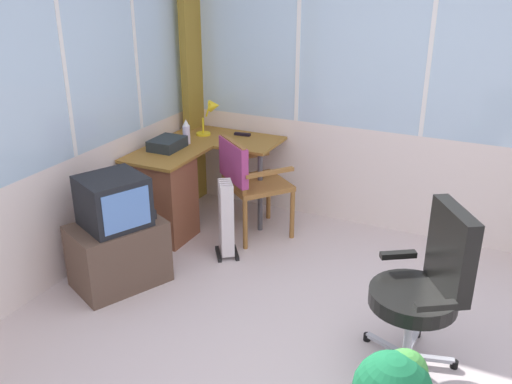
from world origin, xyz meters
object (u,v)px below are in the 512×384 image
object	(u,v)px
desk	(168,192)
tv_remote	(242,134)
spray_bottle	(186,132)
paper_tray	(167,144)
wooden_armchair	(245,175)
office_chair	(429,281)
space_heater	(226,217)
tv_on_stand	(117,237)
desk_lamp	(212,112)

from	to	relation	value
desk	tv_remote	size ratio (longest dim) A/B	7.92
spray_bottle	paper_tray	xyz separation A→B (m)	(-0.19, 0.07, -0.06)
desk	paper_tray	world-z (taller)	paper_tray
desk	wooden_armchair	distance (m)	0.67
spray_bottle	paper_tray	bearing A→B (deg)	160.14
office_chair	spray_bottle	bearing A→B (deg)	64.36
desk	space_heater	world-z (taller)	desk
paper_tray	wooden_armchair	size ratio (longest dim) A/B	0.35
spray_bottle	tv_on_stand	xyz separation A→B (m)	(-1.15, -0.12, -0.46)
wooden_armchair	spray_bottle	bearing A→B (deg)	83.56
wooden_armchair	space_heater	world-z (taller)	wooden_armchair
tv_remote	desk_lamp	bearing A→B (deg)	96.16
spray_bottle	office_chair	xyz separation A→B (m)	(-1.09, -2.27, -0.28)
paper_tray	office_chair	size ratio (longest dim) A/B	0.30
desk_lamp	tv_remote	size ratio (longest dim) A/B	2.12
desk	tv_on_stand	size ratio (longest dim) A/B	1.42
tv_remote	tv_on_stand	world-z (taller)	tv_on_stand
office_chair	wooden_armchair	bearing A→B (deg)	58.57
desk_lamp	space_heater	world-z (taller)	desk_lamp
spray_bottle	space_heater	distance (m)	0.90
office_chair	space_heater	xyz separation A→B (m)	(0.66, 1.66, -0.23)
desk	tv_on_stand	bearing A→B (deg)	-171.78
wooden_armchair	office_chair	world-z (taller)	office_chair
tv_on_stand	spray_bottle	bearing A→B (deg)	5.87
tv_on_stand	space_heater	xyz separation A→B (m)	(0.72, -0.49, -0.05)
desk_lamp	office_chair	world-z (taller)	desk_lamp
paper_tray	space_heater	size ratio (longest dim) A/B	0.47
tv_remote	office_chair	distance (m)	2.47
desk_lamp	space_heater	xyz separation A→B (m)	(-0.79, -0.56, -0.60)
office_chair	desk	bearing A→B (deg)	71.43
tv_remote	space_heater	size ratio (longest dim) A/B	0.24
desk_lamp	tv_on_stand	xyz separation A→B (m)	(-1.52, -0.07, -0.56)
tv_remote	space_heater	world-z (taller)	tv_remote
desk	space_heater	size ratio (longest dim) A/B	1.87
desk_lamp	tv_remote	xyz separation A→B (m)	(0.06, -0.28, -0.19)
wooden_armchair	tv_on_stand	size ratio (longest dim) A/B	1.03
desk_lamp	spray_bottle	size ratio (longest dim) A/B	1.47
tv_remote	office_chair	world-z (taller)	office_chair
spray_bottle	wooden_armchair	world-z (taller)	spray_bottle
tv_on_stand	office_chair	bearing A→B (deg)	-88.35
desk	desk_lamp	distance (m)	0.87
wooden_armchair	space_heater	distance (m)	0.43
spray_bottle	paper_tray	distance (m)	0.22
desk_lamp	wooden_armchair	bearing A→B (deg)	-128.15
space_heater	tv_on_stand	bearing A→B (deg)	145.86
desk	tv_remote	xyz separation A→B (m)	(0.75, -0.33, 0.34)
tv_on_stand	desk	bearing A→B (deg)	8.22
desk_lamp	desk	bearing A→B (deg)	175.88
tv_remote	paper_tray	size ratio (longest dim) A/B	0.50
tv_remote	desk	bearing A→B (deg)	150.47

